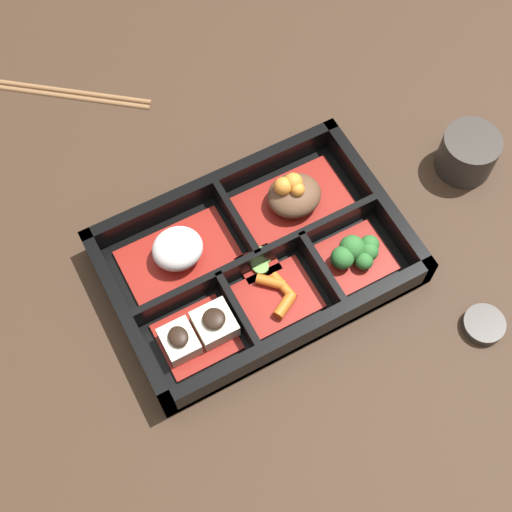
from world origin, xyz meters
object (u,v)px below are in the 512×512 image
bowl_rice (178,251)px  tea_cup (470,155)px  sauce_dish (484,324)px  chopsticks (73,93)px

bowl_rice → tea_cup: tea_cup is taller
bowl_rice → sauce_dish: bowl_rice is taller
tea_cup → chopsticks: size_ratio=0.40×
bowl_rice → chopsticks: 0.29m
bowl_rice → chopsticks: size_ratio=0.76×
tea_cup → chopsticks: tea_cup is taller
bowl_rice → tea_cup: bearing=-7.7°
tea_cup → chopsticks: (-0.39, 0.34, -0.03)m
tea_cup → sauce_dish: tea_cup is taller
sauce_dish → bowl_rice: bearing=138.5°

